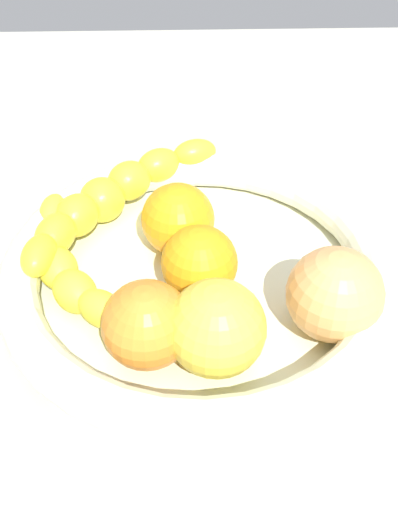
# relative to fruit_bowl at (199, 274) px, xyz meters

# --- Properties ---
(kitchen_counter) EXTENTS (1.20, 1.20, 0.03)m
(kitchen_counter) POSITION_rel_fruit_bowl_xyz_m (0.00, 0.00, -0.04)
(kitchen_counter) COLOR #AFAF9F
(kitchen_counter) RESTS_ON ground
(fruit_bowl) EXTENTS (0.33, 0.33, 0.05)m
(fruit_bowl) POSITION_rel_fruit_bowl_xyz_m (0.00, 0.00, 0.00)
(fruit_bowl) COLOR beige
(fruit_bowl) RESTS_ON kitchen_counter
(banana_draped_left) EXTENTS (0.18, 0.12, 0.04)m
(banana_draped_left) POSITION_rel_fruit_bowl_xyz_m (0.01, -0.10, 0.01)
(banana_draped_left) COLOR yellow
(banana_draped_left) RESTS_ON fruit_bowl
(banana_draped_right) EXTENTS (0.20, 0.17, 0.05)m
(banana_draped_right) POSITION_rel_fruit_bowl_xyz_m (-0.09, -0.08, 0.02)
(banana_draped_right) COLOR yellow
(banana_draped_right) RESTS_ON fruit_bowl
(orange_front) EXTENTS (0.06, 0.06, 0.06)m
(orange_front) POSITION_rel_fruit_bowl_xyz_m (-0.05, -0.02, 0.02)
(orange_front) COLOR orange
(orange_front) RESTS_ON fruit_bowl
(orange_mid_left) EXTENTS (0.06, 0.06, 0.06)m
(orange_mid_left) POSITION_rel_fruit_bowl_xyz_m (0.01, 0.00, 0.02)
(orange_mid_left) COLOR orange
(orange_mid_left) RESTS_ON fruit_bowl
(orange_mid_right) EXTENTS (0.07, 0.07, 0.07)m
(orange_mid_right) POSITION_rel_fruit_bowl_xyz_m (0.08, -0.04, 0.02)
(orange_mid_right) COLOR orange
(orange_mid_right) RESTS_ON fruit_bowl
(peach_blush) EXTENTS (0.07, 0.07, 0.07)m
(peach_blush) POSITION_rel_fruit_bowl_xyz_m (0.05, 0.10, 0.03)
(peach_blush) COLOR #E8A15C
(peach_blush) RESTS_ON fruit_bowl
(apple_yellow) EXTENTS (0.07, 0.07, 0.07)m
(apple_yellow) POSITION_rel_fruit_bowl_xyz_m (0.08, 0.01, 0.03)
(apple_yellow) COLOR yellow
(apple_yellow) RESTS_ON fruit_bowl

